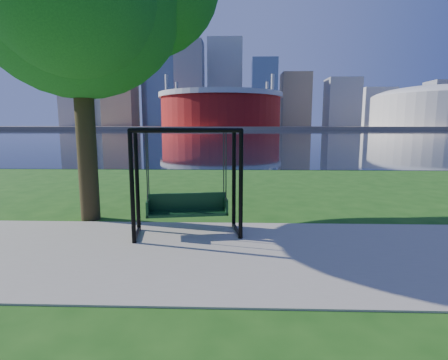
{
  "coord_description": "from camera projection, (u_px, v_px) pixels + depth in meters",
  "views": [
    {
      "loc": [
        0.44,
        -6.71,
        2.35
      ],
      "look_at": [
        0.21,
        0.0,
        1.31
      ],
      "focal_mm": 28.0,
      "sensor_mm": 36.0,
      "label": 1
    }
  ],
  "objects": [
    {
      "name": "ground",
      "position": [
        214.0,
        244.0,
        7.0
      ],
      "size": [
        900.0,
        900.0,
        0.0
      ],
      "primitive_type": "plane",
      "color": "#1E5114",
      "rests_on": "ground"
    },
    {
      "name": "path",
      "position": [
        212.0,
        253.0,
        6.51
      ],
      "size": [
        120.0,
        4.0,
        0.03
      ],
      "primitive_type": "cube",
      "color": "#9E937F",
      "rests_on": "ground"
    },
    {
      "name": "river",
      "position": [
        234.0,
        134.0,
        107.74
      ],
      "size": [
        900.0,
        180.0,
        0.02
      ],
      "primitive_type": "cube",
      "color": "black",
      "rests_on": "ground"
    },
    {
      "name": "far_bank",
      "position": [
        235.0,
        128.0,
        309.06
      ],
      "size": [
        900.0,
        228.0,
        2.0
      ],
      "primitive_type": "cube",
      "color": "#937F60",
      "rests_on": "ground"
    },
    {
      "name": "stadium",
      "position": [
        221.0,
        108.0,
        237.25
      ],
      "size": [
        83.0,
        83.0,
        32.0
      ],
      "color": "maroon",
      "rests_on": "far_bank"
    },
    {
      "name": "arena",
      "position": [
        438.0,
        105.0,
        232.15
      ],
      "size": [
        84.0,
        84.0,
        26.56
      ],
      "color": "beige",
      "rests_on": "far_bank"
    },
    {
      "name": "skyline",
      "position": [
        231.0,
        89.0,
        317.09
      ],
      "size": [
        392.0,
        66.0,
        96.5
      ],
      "color": "gray",
      "rests_on": "far_bank"
    },
    {
      "name": "swing",
      "position": [
        187.0,
        184.0,
        7.45
      ],
      "size": [
        2.39,
        1.34,
        2.31
      ],
      "rotation": [
        0.0,
        0.0,
        0.17
      ],
      "color": "black",
      "rests_on": "ground"
    }
  ]
}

